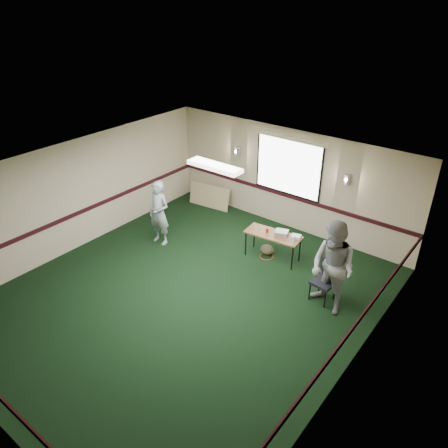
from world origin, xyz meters
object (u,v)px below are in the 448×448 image
Objects in this scene: person_left at (159,213)px; conference_chair at (326,277)px; folding_table at (273,236)px; projector at (282,233)px; person_right at (333,268)px.

conference_chair is at bearing 5.64° from person_left.
folding_table is 1.79m from conference_chair.
projector is at bearing 25.00° from folding_table.
folding_table is 0.22m from projector.
conference_chair is at bearing 148.14° from person_right.
person_right is (4.53, 0.25, 0.15)m from person_left.
person_left is (-2.64, -1.11, 0.22)m from folding_table.
projector is 0.15× the size of person_right.
person_left is at bearing -163.14° from folding_table.
projector is 0.33× the size of conference_chair.
conference_chair is at bearing -44.44° from projector.
conference_chair is at bearing -25.93° from folding_table.
conference_chair is 0.46× the size of person_right.
conference_chair reaches higher than folding_table.
conference_chair is (1.68, -0.61, -0.09)m from folding_table.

